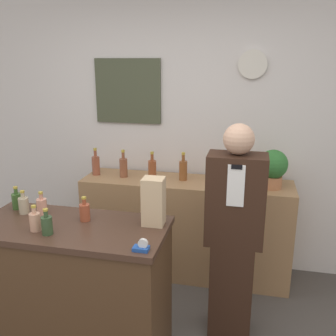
% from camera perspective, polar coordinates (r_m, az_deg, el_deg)
% --- Properties ---
extents(back_wall, '(5.20, 0.09, 2.70)m').
position_cam_1_polar(back_wall, '(3.61, 1.71, 6.01)').
color(back_wall, silver).
rests_on(back_wall, ground_plane).
extents(back_shelf, '(1.92, 0.47, 0.93)m').
position_cam_1_polar(back_shelf, '(3.58, 2.70, -9.06)').
color(back_shelf, '#9E754C').
rests_on(back_shelf, ground_plane).
extents(display_counter, '(1.25, 0.58, 0.97)m').
position_cam_1_polar(display_counter, '(2.75, -13.93, -17.64)').
color(display_counter, '#4C331E').
rests_on(display_counter, ground_plane).
extents(shopkeeper, '(0.40, 0.25, 1.59)m').
position_cam_1_polar(shopkeeper, '(2.74, 9.99, -10.02)').
color(shopkeeper, '#331E14').
rests_on(shopkeeper, ground_plane).
extents(potted_plant, '(0.25, 0.25, 0.34)m').
position_cam_1_polar(potted_plant, '(3.29, 15.70, 0.13)').
color(potted_plant, '#B27047').
rests_on(potted_plant, back_shelf).
extents(paper_bag, '(0.14, 0.13, 0.31)m').
position_cam_1_polar(paper_bag, '(2.39, -2.21, -5.12)').
color(paper_bag, tan).
rests_on(paper_bag, display_counter).
extents(tape_dispenser, '(0.09, 0.06, 0.07)m').
position_cam_1_polar(tape_dispenser, '(2.13, -4.03, -11.90)').
color(tape_dispenser, '#1E4799').
rests_on(tape_dispenser, display_counter).
extents(counter_bottle_0, '(0.07, 0.07, 0.17)m').
position_cam_1_polar(counter_bottle_0, '(2.88, -22.04, -4.61)').
color(counter_bottle_0, '#335424').
rests_on(counter_bottle_0, display_counter).
extents(counter_bottle_1, '(0.07, 0.07, 0.17)m').
position_cam_1_polar(counter_bottle_1, '(2.78, -21.13, -5.25)').
color(counter_bottle_1, tan).
rests_on(counter_bottle_1, display_counter).
extents(counter_bottle_2, '(0.07, 0.07, 0.17)m').
position_cam_1_polar(counter_bottle_2, '(2.71, -18.67, -5.53)').
color(counter_bottle_2, tan).
rests_on(counter_bottle_2, display_counter).
extents(counter_bottle_3, '(0.07, 0.07, 0.17)m').
position_cam_1_polar(counter_bottle_3, '(2.48, -19.60, -7.62)').
color(counter_bottle_3, tan).
rests_on(counter_bottle_3, display_counter).
extents(counter_bottle_4, '(0.07, 0.07, 0.17)m').
position_cam_1_polar(counter_bottle_4, '(2.41, -17.98, -8.22)').
color(counter_bottle_4, '#30482A').
rests_on(counter_bottle_4, display_counter).
extents(counter_bottle_5, '(0.07, 0.07, 0.17)m').
position_cam_1_polar(counter_bottle_5, '(2.54, -12.57, -6.51)').
color(counter_bottle_5, brown).
rests_on(counter_bottle_5, display_counter).
extents(shelf_bottle_0, '(0.07, 0.07, 0.26)m').
position_cam_1_polar(shelf_bottle_0, '(3.63, -10.93, 0.48)').
color(shelf_bottle_0, brown).
rests_on(shelf_bottle_0, back_shelf).
extents(shelf_bottle_1, '(0.07, 0.07, 0.26)m').
position_cam_1_polar(shelf_bottle_1, '(3.52, -6.80, 0.17)').
color(shelf_bottle_1, brown).
rests_on(shelf_bottle_1, back_shelf).
extents(shelf_bottle_2, '(0.07, 0.07, 0.26)m').
position_cam_1_polar(shelf_bottle_2, '(3.43, -2.42, -0.16)').
color(shelf_bottle_2, brown).
rests_on(shelf_bottle_2, back_shelf).
extents(shelf_bottle_3, '(0.07, 0.07, 0.26)m').
position_cam_1_polar(shelf_bottle_3, '(3.41, 2.32, -0.27)').
color(shelf_bottle_3, brown).
rests_on(shelf_bottle_3, back_shelf).
extents(shelf_bottle_4, '(0.07, 0.07, 0.26)m').
position_cam_1_polar(shelf_bottle_4, '(3.37, 7.03, -0.57)').
color(shelf_bottle_4, brown).
rests_on(shelf_bottle_4, back_shelf).
extents(shelf_bottle_5, '(0.07, 0.07, 0.26)m').
position_cam_1_polar(shelf_bottle_5, '(3.32, 11.79, -1.05)').
color(shelf_bottle_5, brown).
rests_on(shelf_bottle_5, back_shelf).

